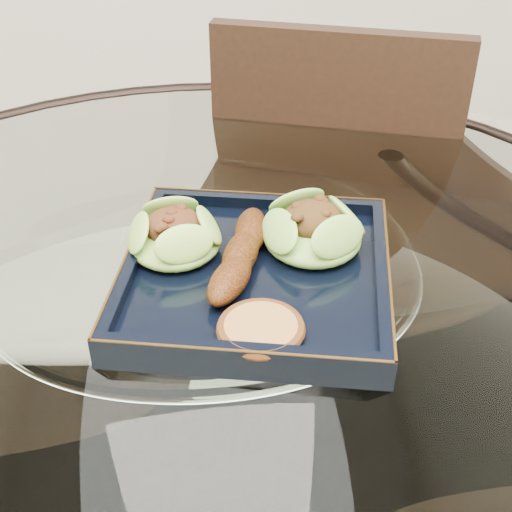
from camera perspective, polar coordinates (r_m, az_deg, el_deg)
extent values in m
cylinder|color=white|center=(0.74, -4.11, -3.51)|extent=(1.10, 1.10, 0.01)
torus|color=black|center=(0.74, -4.11, -3.51)|extent=(1.13, 1.13, 0.02)
cylinder|color=black|center=(1.24, 8.76, -7.96)|extent=(0.04, 0.04, 0.75)
cylinder|color=black|center=(1.23, -17.71, -10.10)|extent=(0.04, 0.04, 0.75)
cube|color=black|center=(1.13, 4.20, -8.52)|extent=(0.50, 0.50, 0.04)
cube|color=black|center=(1.12, 6.11, 7.10)|extent=(0.36, 0.15, 0.43)
cylinder|color=black|center=(1.43, -1.94, -9.56)|extent=(0.03, 0.03, 0.42)
cylinder|color=black|center=(1.41, 11.74, -11.38)|extent=(0.03, 0.03, 0.42)
cube|color=black|center=(0.74, 0.00, -1.90)|extent=(0.33, 0.33, 0.02)
ellipsoid|color=#79AE32|center=(0.76, -6.53, 1.44)|extent=(0.12, 0.12, 0.04)
ellipsoid|color=#529B2D|center=(0.76, 4.57, 1.88)|extent=(0.11, 0.11, 0.04)
ellipsoid|color=#572609|center=(0.73, -1.23, 0.17)|extent=(0.09, 0.16, 0.03)
cylinder|color=#A26F36|center=(0.65, 0.39, -5.95)|extent=(0.09, 0.09, 0.01)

